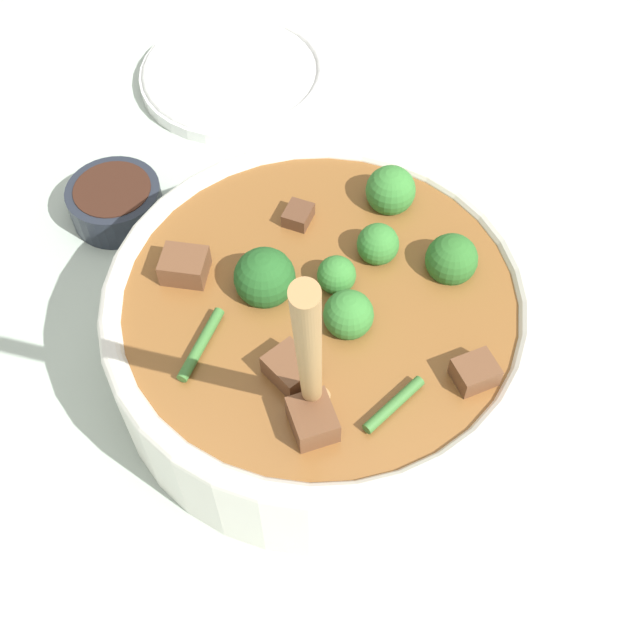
% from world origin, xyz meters
% --- Properties ---
extents(ground_plane, '(4.00, 4.00, 0.00)m').
position_xyz_m(ground_plane, '(0.00, 0.00, 0.00)').
color(ground_plane, '#ADBCAD').
extents(stew_bowl, '(0.29, 0.30, 0.29)m').
position_xyz_m(stew_bowl, '(-0.00, 0.00, 0.05)').
color(stew_bowl, white).
rests_on(stew_bowl, ground_plane).
extents(condiment_bowl, '(0.08, 0.08, 0.03)m').
position_xyz_m(condiment_bowl, '(0.18, -0.14, 0.02)').
color(condiment_bowl, '#232833').
rests_on(condiment_bowl, ground_plane).
extents(empty_plate, '(0.18, 0.18, 0.02)m').
position_xyz_m(empty_plate, '(0.10, -0.32, 0.01)').
color(empty_plate, white).
rests_on(empty_plate, ground_plane).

